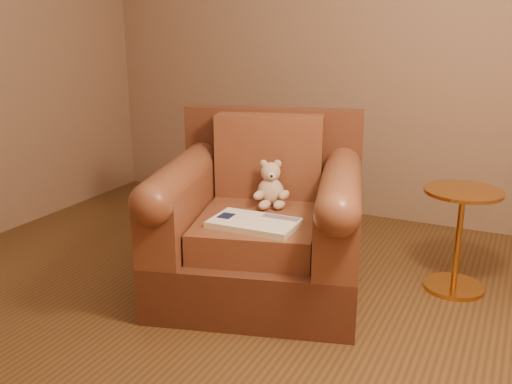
% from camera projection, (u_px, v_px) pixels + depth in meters
% --- Properties ---
extents(floor, '(4.00, 4.00, 0.00)m').
position_uv_depth(floor, '(204.00, 313.00, 3.08)').
color(floor, brown).
rests_on(floor, ground).
extents(armchair, '(1.36, 1.32, 1.00)m').
position_uv_depth(armchair, '(262.00, 224.00, 3.30)').
color(armchair, '#522A1B').
rests_on(armchair, floor).
extents(teddy_bear, '(0.20, 0.23, 0.27)m').
position_uv_depth(teddy_bear, '(271.00, 188.00, 3.33)').
color(teddy_bear, '#CFAC91').
rests_on(teddy_bear, armchair).
extents(guidebook, '(0.46, 0.28, 0.04)m').
position_uv_depth(guidebook, '(254.00, 223.00, 3.00)').
color(guidebook, beige).
rests_on(guidebook, armchair).
extents(side_table, '(0.44, 0.44, 0.61)m').
position_uv_depth(side_table, '(459.00, 237.00, 3.27)').
color(side_table, gold).
rests_on(side_table, floor).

